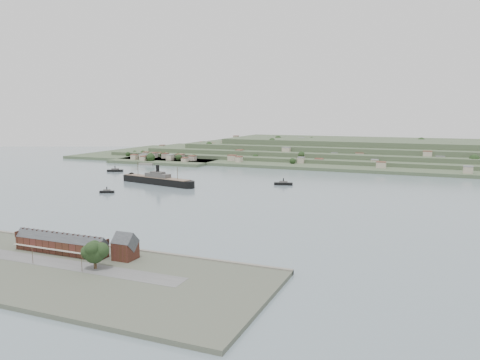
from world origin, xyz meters
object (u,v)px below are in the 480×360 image
at_px(terrace_row, 61,244).
at_px(steamship, 155,180).
at_px(tugboat, 107,191).
at_px(fig_tree, 95,252).
at_px(gabled_building, 125,247).

distance_m(terrace_row, steamship, 246.15).
distance_m(tugboat, fig_tree, 223.83).
bearing_deg(tugboat, terrace_row, -58.61).
bearing_deg(tugboat, fig_tree, -53.14).
height_order(gabled_building, fig_tree, gabled_building).
xyz_separation_m(gabled_building, tugboat, (-138.26, 161.11, -6.73)).
xyz_separation_m(gabled_building, steamship, (-127.06, 225.24, -3.72)).
relative_size(gabled_building, tugboat, 1.04).
bearing_deg(terrace_row, fig_tree, -22.48).
bearing_deg(gabled_building, tugboat, 130.64).
height_order(terrace_row, tugboat, terrace_row).
xyz_separation_m(terrace_row, steamship, (-89.56, 229.26, -2.37)).
xyz_separation_m(steamship, fig_tree, (122.95, -243.08, 5.98)).
bearing_deg(terrace_row, gabled_building, 6.12).
distance_m(gabled_building, tugboat, 212.41).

